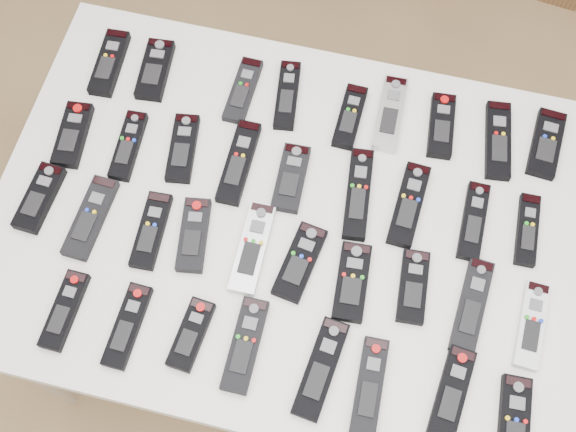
% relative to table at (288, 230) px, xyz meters
% --- Properties ---
extents(ground, '(4.00, 4.00, 0.00)m').
position_rel_table_xyz_m(ground, '(-0.02, -0.08, -0.72)').
color(ground, olive).
rests_on(ground, ground).
extents(table, '(1.25, 0.88, 0.78)m').
position_rel_table_xyz_m(table, '(0.00, 0.00, 0.00)').
color(table, white).
rests_on(table, ground).
extents(remote_0, '(0.06, 0.18, 0.02)m').
position_rel_table_xyz_m(remote_0, '(-0.49, 0.28, 0.07)').
color(remote_0, black).
rests_on(remote_0, table).
extents(remote_1, '(0.08, 0.16, 0.02)m').
position_rel_table_xyz_m(remote_1, '(-0.38, 0.29, 0.07)').
color(remote_1, black).
rests_on(remote_1, table).
extents(remote_2, '(0.05, 0.17, 0.02)m').
position_rel_table_xyz_m(remote_2, '(-0.17, 0.28, 0.07)').
color(remote_2, black).
rests_on(remote_2, table).
extents(remote_3, '(0.07, 0.18, 0.02)m').
position_rel_table_xyz_m(remote_3, '(-0.07, 0.29, 0.07)').
color(remote_3, black).
rests_on(remote_3, table).
extents(remote_4, '(0.05, 0.16, 0.02)m').
position_rel_table_xyz_m(remote_4, '(0.08, 0.27, 0.07)').
color(remote_4, black).
rests_on(remote_4, table).
extents(remote_5, '(0.06, 0.19, 0.02)m').
position_rel_table_xyz_m(remote_5, '(0.16, 0.30, 0.07)').
color(remote_5, '#B7B7BC').
rests_on(remote_5, table).
extents(remote_6, '(0.06, 0.16, 0.02)m').
position_rel_table_xyz_m(remote_6, '(0.28, 0.30, 0.07)').
color(remote_6, black).
rests_on(remote_6, table).
extents(remote_7, '(0.07, 0.19, 0.02)m').
position_rel_table_xyz_m(remote_7, '(0.40, 0.29, 0.07)').
color(remote_7, black).
rests_on(remote_7, table).
extents(remote_8, '(0.07, 0.17, 0.02)m').
position_rel_table_xyz_m(remote_8, '(0.51, 0.31, 0.07)').
color(remote_8, black).
rests_on(remote_8, table).
extents(remote_9, '(0.07, 0.16, 0.02)m').
position_rel_table_xyz_m(remote_9, '(-0.51, 0.08, 0.07)').
color(remote_9, black).
rests_on(remote_9, table).
extents(remote_10, '(0.05, 0.17, 0.02)m').
position_rel_table_xyz_m(remote_10, '(-0.38, 0.08, 0.07)').
color(remote_10, black).
rests_on(remote_10, table).
extents(remote_11, '(0.08, 0.17, 0.02)m').
position_rel_table_xyz_m(remote_11, '(-0.26, 0.11, 0.07)').
color(remote_11, black).
rests_on(remote_11, table).
extents(remote_12, '(0.05, 0.20, 0.02)m').
position_rel_table_xyz_m(remote_12, '(-0.13, 0.10, 0.07)').
color(remote_12, black).
rests_on(remote_12, table).
extents(remote_13, '(0.06, 0.16, 0.02)m').
position_rel_table_xyz_m(remote_13, '(-0.02, 0.09, 0.07)').
color(remote_13, black).
rests_on(remote_13, table).
extents(remote_14, '(0.07, 0.21, 0.02)m').
position_rel_table_xyz_m(remote_14, '(0.13, 0.09, 0.07)').
color(remote_14, black).
rests_on(remote_14, table).
extents(remote_15, '(0.06, 0.19, 0.02)m').
position_rel_table_xyz_m(remote_15, '(0.24, 0.09, 0.07)').
color(remote_15, black).
rests_on(remote_15, table).
extents(remote_16, '(0.05, 0.17, 0.02)m').
position_rel_table_xyz_m(remote_16, '(0.38, 0.08, 0.07)').
color(remote_16, black).
rests_on(remote_16, table).
extents(remote_17, '(0.05, 0.16, 0.02)m').
position_rel_table_xyz_m(remote_17, '(0.49, 0.09, 0.07)').
color(remote_17, black).
rests_on(remote_17, table).
extents(remote_18, '(0.06, 0.16, 0.02)m').
position_rel_table_xyz_m(remote_18, '(-0.52, -0.08, 0.07)').
color(remote_18, black).
rests_on(remote_18, table).
extents(remote_19, '(0.06, 0.19, 0.02)m').
position_rel_table_xyz_m(remote_19, '(-0.40, -0.10, 0.07)').
color(remote_19, black).
rests_on(remote_19, table).
extents(remote_20, '(0.06, 0.17, 0.02)m').
position_rel_table_xyz_m(remote_20, '(-0.27, -0.09, 0.07)').
color(remote_20, black).
rests_on(remote_20, table).
extents(remote_21, '(0.08, 0.17, 0.02)m').
position_rel_table_xyz_m(remote_21, '(-0.18, -0.08, 0.07)').
color(remote_21, black).
rests_on(remote_21, table).
extents(remote_22, '(0.06, 0.20, 0.02)m').
position_rel_table_xyz_m(remote_22, '(-0.05, -0.08, 0.07)').
color(remote_22, '#B7B7BC').
rests_on(remote_22, table).
extents(remote_23, '(0.08, 0.17, 0.02)m').
position_rel_table_xyz_m(remote_23, '(0.05, -0.09, 0.07)').
color(remote_23, black).
rests_on(remote_23, table).
extents(remote_24, '(0.07, 0.17, 0.02)m').
position_rel_table_xyz_m(remote_24, '(0.16, -0.11, 0.07)').
color(remote_24, black).
rests_on(remote_24, table).
extents(remote_25, '(0.06, 0.15, 0.02)m').
position_rel_table_xyz_m(remote_25, '(0.28, -0.09, 0.07)').
color(remote_25, black).
rests_on(remote_25, table).
extents(remote_26, '(0.07, 0.20, 0.02)m').
position_rel_table_xyz_m(remote_26, '(0.40, -0.10, 0.07)').
color(remote_26, black).
rests_on(remote_26, table).
extents(remote_27, '(0.05, 0.18, 0.02)m').
position_rel_table_xyz_m(remote_27, '(0.52, -0.11, 0.07)').
color(remote_27, silver).
rests_on(remote_27, table).
extents(remote_28, '(0.05, 0.16, 0.02)m').
position_rel_table_xyz_m(remote_28, '(-0.38, -0.30, 0.07)').
color(remote_28, black).
rests_on(remote_28, table).
extents(remote_29, '(0.05, 0.17, 0.02)m').
position_rel_table_xyz_m(remote_29, '(-0.25, -0.30, 0.07)').
color(remote_29, black).
rests_on(remote_29, table).
extents(remote_30, '(0.06, 0.15, 0.02)m').
position_rel_table_xyz_m(remote_30, '(-0.12, -0.29, 0.07)').
color(remote_30, black).
rests_on(remote_30, table).
extents(remote_31, '(0.05, 0.19, 0.02)m').
position_rel_table_xyz_m(remote_31, '(-0.02, -0.28, 0.07)').
color(remote_31, black).
rests_on(remote_31, table).
extents(remote_32, '(0.08, 0.20, 0.02)m').
position_rel_table_xyz_m(remote_32, '(0.14, -0.29, 0.07)').
color(remote_32, black).
rests_on(remote_32, table).
extents(remote_33, '(0.05, 0.19, 0.02)m').
position_rel_table_xyz_m(remote_33, '(0.23, -0.30, 0.07)').
color(remote_33, black).
rests_on(remote_33, table).
extents(remote_34, '(0.07, 0.18, 0.02)m').
position_rel_table_xyz_m(remote_34, '(0.39, -0.28, 0.07)').
color(remote_34, black).
rests_on(remote_34, table).
extents(remote_35, '(0.06, 0.19, 0.02)m').
position_rel_table_xyz_m(remote_35, '(0.51, -0.31, 0.07)').
color(remote_35, black).
rests_on(remote_35, table).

